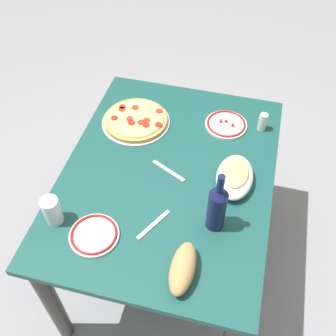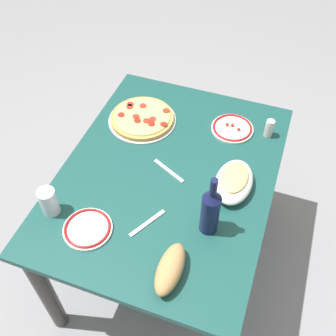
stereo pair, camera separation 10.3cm
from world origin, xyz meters
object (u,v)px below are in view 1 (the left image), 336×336
at_px(pepperoni_pizza, 136,120).
at_px(water_glass, 52,211).
at_px(side_plate_near, 94,235).
at_px(spice_shaker, 263,122).
at_px(dining_table, 168,191).
at_px(side_plate_far, 226,124).
at_px(wine_bottle, 217,207).
at_px(bread_loaf, 183,268).
at_px(baked_pasta_dish, 235,176).

xyz_separation_m(pepperoni_pizza, water_glass, (0.60, -0.14, 0.05)).
xyz_separation_m(side_plate_near, spice_shaker, (-0.73, 0.54, 0.03)).
relative_size(pepperoni_pizza, water_glass, 2.69).
xyz_separation_m(dining_table, water_glass, (0.34, -0.36, 0.19)).
height_order(pepperoni_pizza, side_plate_far, pepperoni_pizza).
distance_m(dining_table, side_plate_near, 0.43).
relative_size(side_plate_far, spice_shaker, 2.25).
bearing_deg(water_glass, spice_shaker, 134.55).
xyz_separation_m(water_glass, spice_shaker, (-0.70, 0.71, -0.02)).
distance_m(wine_bottle, water_glass, 0.61).
bearing_deg(water_glass, dining_table, 133.00).
relative_size(side_plate_near, bread_loaf, 0.91).
relative_size(dining_table, baked_pasta_dish, 4.82).
xyz_separation_m(wine_bottle, side_plate_near, (0.16, -0.42, -0.10)).
relative_size(side_plate_near, spice_shaker, 2.15).
bearing_deg(pepperoni_pizza, water_glass, -12.80).
distance_m(side_plate_far, bread_loaf, 0.78).
height_order(baked_pasta_dish, bread_loaf, same).
relative_size(wine_bottle, side_plate_near, 1.52).
relative_size(pepperoni_pizza, spice_shaker, 3.70).
height_order(pepperoni_pizza, spice_shaker, spice_shaker).
distance_m(pepperoni_pizza, baked_pasta_dish, 0.56).
xyz_separation_m(wine_bottle, bread_loaf, (0.23, -0.07, -0.07)).
distance_m(pepperoni_pizza, wine_bottle, 0.66).
bearing_deg(side_plate_near, water_glass, -100.20).
bearing_deg(spice_shaker, water_glass, -45.45).
distance_m(water_glass, side_plate_far, 0.88).
bearing_deg(baked_pasta_dish, dining_table, -86.53).
relative_size(water_glass, side_plate_near, 0.64).
height_order(side_plate_near, bread_loaf, bread_loaf).
xyz_separation_m(dining_table, side_plate_near, (0.37, -0.19, 0.13)).
distance_m(dining_table, spice_shaker, 0.54).
distance_m(wine_bottle, spice_shaker, 0.59).
height_order(pepperoni_pizza, wine_bottle, wine_bottle).
distance_m(dining_table, bread_loaf, 0.49).
height_order(pepperoni_pizza, water_glass, water_glass).
relative_size(pepperoni_pizza, side_plate_far, 1.65).
bearing_deg(water_glass, baked_pasta_dish, 119.00).
xyz_separation_m(dining_table, wine_bottle, (0.21, 0.23, 0.24)).
relative_size(water_glass, side_plate_far, 0.61).
bearing_deg(dining_table, bread_loaf, 20.65).
bearing_deg(wine_bottle, bread_loaf, -17.52).
relative_size(wine_bottle, bread_loaf, 1.39).
distance_m(water_glass, bread_loaf, 0.53).
distance_m(baked_pasta_dish, water_glass, 0.73).
bearing_deg(side_plate_far, pepperoni_pizza, -78.54).
bearing_deg(bread_loaf, water_glass, -100.38).
xyz_separation_m(baked_pasta_dish, water_glass, (0.35, -0.64, 0.02)).
xyz_separation_m(baked_pasta_dish, bread_loaf, (0.45, -0.11, -0.00)).
bearing_deg(side_plate_far, spice_shaker, 96.59).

